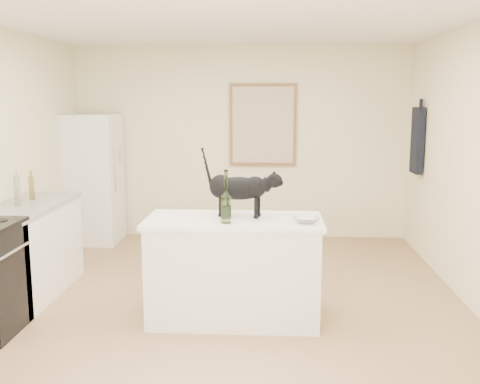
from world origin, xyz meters
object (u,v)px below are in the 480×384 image
Objects in this scene: fridge at (93,179)px; wine_bottle at (226,200)px; black_cat at (238,191)px; glass_bowl at (306,220)px.

fridge reaches higher than wine_bottle.
wine_bottle is (-0.08, -0.27, -0.03)m from black_cat.
black_cat is at bearing 156.47° from glass_bowl.
black_cat reaches higher than wine_bottle.
black_cat is 0.65m from glass_bowl.
fridge is 2.72× the size of black_cat.
black_cat is 2.77× the size of glass_bowl.
glass_bowl is at bearing -45.59° from fridge.
black_cat reaches higher than glass_bowl.
wine_bottle is at bearing -96.73° from black_cat.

